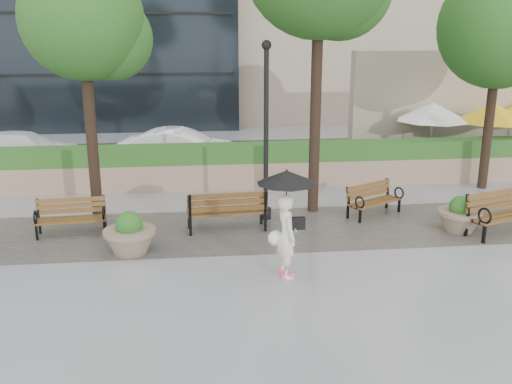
{
  "coord_description": "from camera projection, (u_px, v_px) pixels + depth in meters",
  "views": [
    {
      "loc": [
        -1.18,
        -10.09,
        4.77
      ],
      "look_at": [
        0.21,
        2.54,
        1.1
      ],
      "focal_mm": 40.0,
      "sensor_mm": 36.0,
      "label": 1
    }
  ],
  "objects": [
    {
      "name": "asphalt_street",
      "position": [
        226.0,
        158.0,
        21.59
      ],
      "size": [
        40.0,
        7.0,
        0.0
      ],
      "primitive_type": "cube",
      "color": "black",
      "rests_on": "ground"
    },
    {
      "name": "bench_1",
      "position": [
        72.0,
        225.0,
        13.56
      ],
      "size": [
        1.66,
        0.79,
        0.86
      ],
      "rotation": [
        0.0,
        0.0,
        0.09
      ],
      "color": "brown",
      "rests_on": "ground"
    },
    {
      "name": "tree_2",
      "position": [
        503.0,
        31.0,
        16.46
      ],
      "size": [
        3.6,
        3.53,
        6.56
      ],
      "color": "black",
      "rests_on": "ground"
    },
    {
      "name": "bench_2",
      "position": [
        227.0,
        218.0,
        13.87
      ],
      "size": [
        1.96,
        0.89,
        1.02
      ],
      "rotation": [
        0.0,
        0.0,
        3.21
      ],
      "color": "brown",
      "rests_on": "ground"
    },
    {
      "name": "ground",
      "position": [
        259.0,
        283.0,
        11.08
      ],
      "size": [
        100.0,
        100.0,
        0.0
      ],
      "primitive_type": "plane",
      "color": "gray",
      "rests_on": "ground"
    },
    {
      "name": "planter_right",
      "position": [
        460.0,
        217.0,
        13.8
      ],
      "size": [
        1.06,
        1.06,
        0.89
      ],
      "color": "#7F6B56",
      "rests_on": "ground"
    },
    {
      "name": "patio_umb_white",
      "position": [
        433.0,
        112.0,
        19.48
      ],
      "size": [
        2.5,
        2.5,
        2.3
      ],
      "color": "black",
      "rests_on": "ground"
    },
    {
      "name": "bench_3",
      "position": [
        374.0,
        206.0,
        14.98
      ],
      "size": [
        1.65,
        1.3,
        0.84
      ],
      "rotation": [
        0.0,
        0.0,
        0.52
      ],
      "color": "brown",
      "rests_on": "ground"
    },
    {
      "name": "bench_4",
      "position": [
        502.0,
        222.0,
        13.63
      ],
      "size": [
        2.02,
        1.36,
        1.02
      ],
      "rotation": [
        0.0,
        0.0,
        0.36
      ],
      "color": "brown",
      "rests_on": "ground"
    },
    {
      "name": "tree_0",
      "position": [
        90.0,
        25.0,
        13.7
      ],
      "size": [
        3.1,
        2.95,
        6.45
      ],
      "color": "black",
      "rests_on": "ground"
    },
    {
      "name": "pedestrian",
      "position": [
        286.0,
        213.0,
        11.06
      ],
      "size": [
        1.17,
        1.17,
        2.15
      ],
      "rotation": [
        0.0,
        0.0,
        1.73
      ],
      "color": "beige",
      "rests_on": "ground"
    },
    {
      "name": "car_right",
      "position": [
        181.0,
        149.0,
        19.99
      ],
      "size": [
        4.37,
        2.33,
        1.37
      ],
      "primitive_type": "imported",
      "rotation": [
        0.0,
        0.0,
        1.35
      ],
      "color": "white",
      "rests_on": "ground"
    },
    {
      "name": "cafe_hedge",
      "position": [
        496.0,
        160.0,
        19.36
      ],
      "size": [
        8.0,
        0.5,
        0.9
      ],
      "primitive_type": "cube",
      "color": "#22511B",
      "rests_on": "ground"
    },
    {
      "name": "cafe_wall",
      "position": [
        483.0,
        105.0,
        21.08
      ],
      "size": [
        10.0,
        0.6,
        4.0
      ],
      "primitive_type": "cube",
      "color": "tan",
      "rests_on": "ground"
    },
    {
      "name": "patio_umb_yellow_a",
      "position": [
        493.0,
        113.0,
        19.24
      ],
      "size": [
        2.5,
        2.5,
        2.3
      ],
      "color": "black",
      "rests_on": "ground"
    },
    {
      "name": "planter_left",
      "position": [
        130.0,
        237.0,
        12.43
      ],
      "size": [
        1.14,
        1.14,
        0.96
      ],
      "color": "#7F6B56",
      "rests_on": "ground"
    },
    {
      "name": "car_left",
      "position": [
        25.0,
        150.0,
        20.14
      ],
      "size": [
        4.3,
        1.77,
        1.24
      ],
      "primitive_type": "imported",
      "rotation": [
        0.0,
        0.0,
        1.56
      ],
      "color": "white",
      "rests_on": "ground"
    },
    {
      "name": "cobble_strip",
      "position": [
        245.0,
        230.0,
        13.95
      ],
      "size": [
        28.0,
        3.2,
        0.01
      ],
      "primitive_type": "cube",
      "color": "#383330",
      "rests_on": "ground"
    },
    {
      "name": "lamppost",
      "position": [
        266.0,
        143.0,
        14.22
      ],
      "size": [
        0.28,
        0.28,
        4.49
      ],
      "color": "black",
      "rests_on": "ground"
    },
    {
      "name": "hedge_wall",
      "position": [
        233.0,
        166.0,
        17.58
      ],
      "size": [
        24.0,
        0.8,
        1.35
      ],
      "color": "#9B7E64",
      "rests_on": "ground"
    }
  ]
}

